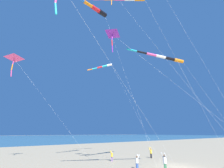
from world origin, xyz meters
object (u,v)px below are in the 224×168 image
(person_child_grey_jacket, at_px, (151,152))
(person_bystander_far, at_px, (112,156))
(person_child_green_jacket, at_px, (137,161))
(kite_delta_red_high_left, at_px, (14,58))
(person_adult_flyer, at_px, (165,161))
(kite_windsock_purple_drifting, at_px, (96,9))
(kite_windsock_green_low_center, at_px, (103,67))
(kite_delta_magenta_far_left, at_px, (112,34))
(kite_windsock_small_distant, at_px, (164,57))

(person_child_grey_jacket, bearing_deg, person_bystander_far, 77.79)
(person_child_green_jacket, xyz_separation_m, person_child_grey_jacket, (4.58, -8.01, 0.04))
(person_child_grey_jacket, distance_m, kite_delta_red_high_left, 24.83)
(person_child_grey_jacket, distance_m, person_bystander_far, 6.89)
(person_adult_flyer, distance_m, kite_windsock_purple_drifting, 21.56)
(person_child_grey_jacket, distance_m, kite_windsock_green_low_center, 17.46)
(person_adult_flyer, height_order, person_child_grey_jacket, person_adult_flyer)
(kite_windsock_purple_drifting, bearing_deg, person_child_green_jacket, -131.91)
(kite_delta_magenta_far_left, bearing_deg, person_child_green_jacket, -98.27)
(kite_windsock_purple_drifting, height_order, kite_windsock_green_low_center, kite_windsock_purple_drifting)
(kite_delta_red_high_left, height_order, kite_delta_magenta_far_left, kite_delta_magenta_far_left)
(person_bystander_far, relative_size, kite_windsock_purple_drifting, 0.06)
(person_child_green_jacket, xyz_separation_m, kite_delta_red_high_left, (11.62, 11.91, 13.09))
(person_child_grey_jacket, relative_size, kite_delta_red_high_left, 0.11)
(person_adult_flyer, height_order, person_child_green_jacket, person_adult_flyer)
(person_adult_flyer, relative_size, kite_delta_magenta_far_left, 0.11)
(person_child_grey_jacket, bearing_deg, person_child_green_jacket, 119.78)
(kite_windsock_green_low_center, bearing_deg, kite_windsock_purple_drifting, 138.35)
(kite_windsock_small_distant, xyz_separation_m, kite_delta_magenta_far_left, (4.67, 3.50, 3.90))
(person_child_green_jacket, height_order, person_bystander_far, person_child_green_jacket)
(person_adult_flyer, height_order, kite_delta_magenta_far_left, kite_delta_magenta_far_left)
(person_bystander_far, distance_m, kite_delta_magenta_far_left, 16.52)
(kite_delta_red_high_left, bearing_deg, person_child_green_jacket, -134.28)
(person_adult_flyer, relative_size, kite_windsock_small_distant, 0.13)
(person_adult_flyer, distance_m, kite_delta_magenta_far_left, 15.62)
(person_bystander_far, xyz_separation_m, kite_windsock_green_low_center, (4.96, -1.73, 15.58))
(kite_windsock_green_low_center, relative_size, kite_delta_magenta_far_left, 1.06)
(kite_windsock_small_distant, distance_m, kite_delta_magenta_far_left, 7.02)
(person_bystander_far, bearing_deg, kite_delta_red_high_left, 67.07)
(kite_windsock_green_low_center, height_order, kite_windsock_small_distant, kite_windsock_green_low_center)
(kite_delta_magenta_far_left, bearing_deg, kite_delta_red_high_left, 38.43)
(person_bystander_far, xyz_separation_m, kite_delta_magenta_far_left, (-5.60, 4.32, 14.93))
(person_child_green_jacket, xyz_separation_m, kite_windsock_small_distant, (-4.23, -0.46, 10.93))
(kite_delta_magenta_far_left, bearing_deg, person_child_grey_jacket, -69.47)
(person_bystander_far, bearing_deg, person_adult_flyer, -178.69)
(kite_windsock_purple_drifting, height_order, kite_delta_red_high_left, kite_windsock_purple_drifting)
(person_adult_flyer, xyz_separation_m, kite_windsock_green_low_center, (13.51, -1.54, 15.32))
(person_child_green_jacket, bearing_deg, person_adult_flyer, -149.69)
(person_adult_flyer, relative_size, person_bystander_far, 1.35)
(person_child_green_jacket, bearing_deg, kite_windsock_purple_drifting, 48.09)
(person_adult_flyer, xyz_separation_m, person_child_grey_jacket, (7.09, -6.54, -0.13))
(person_adult_flyer, xyz_separation_m, kite_windsock_purple_drifting, (5.90, 5.24, 20.07))
(kite_delta_red_high_left, xyz_separation_m, kite_delta_magenta_far_left, (-11.17, -8.87, 1.75))
(kite_windsock_purple_drifting, bearing_deg, kite_windsock_green_low_center, -41.65)
(person_child_green_jacket, height_order, kite_windsock_green_low_center, kite_windsock_green_low_center)
(person_child_green_jacket, bearing_deg, kite_windsock_green_low_center, -15.27)
(kite_windsock_green_low_center, bearing_deg, kite_delta_red_high_left, 87.64)
(person_bystander_far, bearing_deg, kite_delta_magenta_far_left, 142.36)
(person_adult_flyer, bearing_deg, kite_delta_magenta_far_left, 56.80)
(kite_windsock_purple_drifting, relative_size, kite_delta_red_high_left, 1.51)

